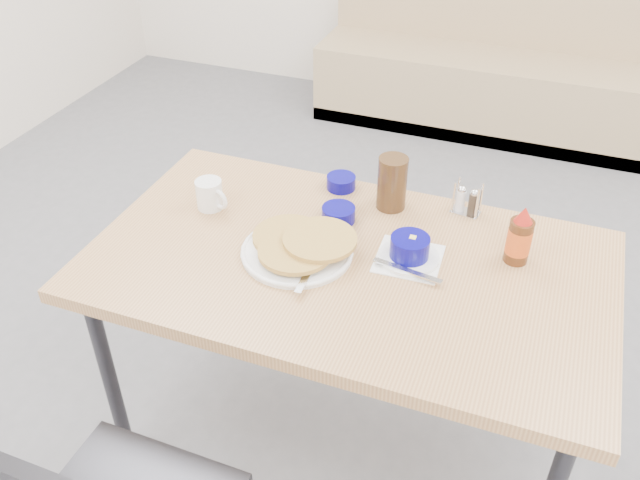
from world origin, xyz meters
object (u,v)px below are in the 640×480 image
(pancake_plate, at_px, (299,247))
(creamer_bowl, at_px, (341,182))
(amber_tumbler, at_px, (392,183))
(grits_setting, at_px, (409,250))
(condiment_caddy, at_px, (467,202))
(booth_bench, at_px, (484,66))
(syrup_bottle, at_px, (519,238))
(butter_bowl, at_px, (338,214))
(coffee_mug, at_px, (210,194))
(dining_table, at_px, (347,278))

(pancake_plate, distance_m, creamer_bowl, 0.36)
(creamer_bowl, height_order, amber_tumbler, amber_tumbler)
(grits_setting, distance_m, condiment_caddy, 0.30)
(amber_tumbler, bearing_deg, creamer_bowl, 164.95)
(booth_bench, relative_size, amber_tumbler, 11.56)
(syrup_bottle, bearing_deg, butter_bowl, 178.75)
(creamer_bowl, bearing_deg, pancake_plate, -89.29)
(pancake_plate, xyz_separation_m, amber_tumbler, (0.17, 0.31, 0.06))
(booth_bench, bearing_deg, pancake_plate, -93.00)
(booth_bench, relative_size, creamer_bowl, 20.98)
(syrup_bottle, bearing_deg, condiment_caddy, 132.83)
(grits_setting, relative_size, creamer_bowl, 2.21)
(booth_bench, relative_size, pancake_plate, 5.86)
(coffee_mug, bearing_deg, condiment_caddy, 18.55)
(amber_tumbler, bearing_deg, condiment_caddy, 12.14)
(booth_bench, distance_m, syrup_bottle, 2.46)
(booth_bench, relative_size, butter_bowl, 19.48)
(pancake_plate, bearing_deg, syrup_bottle, 17.60)
(creamer_bowl, distance_m, butter_bowl, 0.18)
(coffee_mug, bearing_deg, pancake_plate, -19.44)
(grits_setting, bearing_deg, coffee_mug, 176.32)
(booth_bench, distance_m, butter_bowl, 2.41)
(dining_table, height_order, grits_setting, grits_setting)
(pancake_plate, bearing_deg, dining_table, 7.73)
(dining_table, xyz_separation_m, grits_setting, (0.15, 0.06, 0.09))
(coffee_mug, xyz_separation_m, grits_setting, (0.62, -0.04, -0.02))
(butter_bowl, bearing_deg, booth_bench, 87.90)
(dining_table, xyz_separation_m, syrup_bottle, (0.42, 0.16, 0.14))
(booth_bench, bearing_deg, dining_table, -90.00)
(grits_setting, bearing_deg, butter_bowl, 155.36)
(grits_setting, distance_m, amber_tumbler, 0.27)
(creamer_bowl, height_order, syrup_bottle, syrup_bottle)
(butter_bowl, xyz_separation_m, condiment_caddy, (0.34, 0.17, 0.01))
(booth_bench, distance_m, grits_setting, 2.52)
(dining_table, bearing_deg, butter_bowl, 117.18)
(condiment_caddy, height_order, syrup_bottle, syrup_bottle)
(butter_bowl, bearing_deg, creamer_bowl, 106.72)
(amber_tumbler, bearing_deg, butter_bowl, -134.55)
(dining_table, distance_m, condiment_caddy, 0.43)
(pancake_plate, height_order, creamer_bowl, pancake_plate)
(booth_bench, height_order, syrup_bottle, booth_bench)
(dining_table, height_order, syrup_bottle, syrup_bottle)
(dining_table, distance_m, coffee_mug, 0.49)
(grits_setting, xyz_separation_m, syrup_bottle, (0.27, 0.10, 0.04))
(coffee_mug, relative_size, syrup_bottle, 0.67)
(grits_setting, bearing_deg, creamer_bowl, 136.00)
(amber_tumbler, xyz_separation_m, syrup_bottle, (0.39, -0.14, -0.01))
(coffee_mug, bearing_deg, grits_setting, -3.68)
(pancake_plate, bearing_deg, grits_setting, 15.11)
(creamer_bowl, bearing_deg, booth_bench, 86.40)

